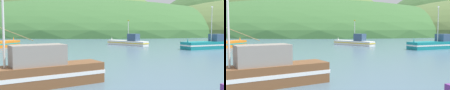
# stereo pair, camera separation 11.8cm
# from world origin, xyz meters

# --- Properties ---
(hill_mid_left) EXTENTS (165.80, 132.64, 83.89)m
(hill_mid_left) POSITION_xyz_m (-81.47, 180.50, 0.00)
(hill_mid_left) COLOR #516B38
(hill_mid_left) RESTS_ON ground
(hill_far_center) EXTENTS (217.30, 173.84, 40.93)m
(hill_far_center) POSITION_xyz_m (-55.73, 151.31, 0.00)
(hill_far_center) COLOR #386633
(hill_far_center) RESTS_ON ground
(fishing_boat_brown) EXTENTS (9.21, 9.92, 5.69)m
(fishing_boat_brown) POSITION_xyz_m (3.36, 10.94, 0.86)
(fishing_boat_brown) COLOR brown
(fishing_boat_brown) RESTS_ON ground
(fishing_boat_white) EXTENTS (9.18, 5.97, 5.09)m
(fishing_boat_white) POSITION_xyz_m (2.35, 47.30, 0.70)
(fishing_boat_white) COLOR white
(fishing_boat_white) RESTS_ON ground
(fishing_boat_teal) EXTENTS (9.92, 8.87, 7.13)m
(fishing_boat_teal) POSITION_xyz_m (17.49, 43.45, 0.78)
(fishing_boat_teal) COLOR #147F84
(fishing_boat_teal) RESTS_ON ground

